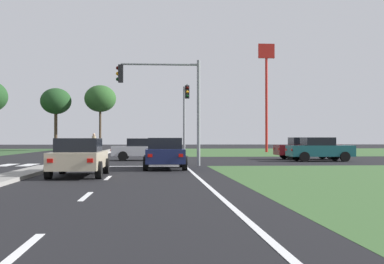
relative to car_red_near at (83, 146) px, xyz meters
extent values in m
plane|color=black|center=(2.24, -19.46, -0.77)|extent=(200.00, 200.00, 0.00)
cube|color=#385B2D|center=(27.74, 5.04, -0.76)|extent=(35.00, 35.00, 0.01)
cube|color=#ADA89E|center=(2.24, 5.54, -0.70)|extent=(1.20, 36.00, 0.14)
cube|color=silver|center=(5.74, -46.37, -0.76)|extent=(0.14, 2.00, 0.01)
cube|color=silver|center=(5.74, -40.37, -0.76)|extent=(0.14, 2.00, 0.01)
cube|color=silver|center=(5.74, -34.37, -0.76)|extent=(0.14, 2.00, 0.01)
cube|color=silver|center=(9.09, -37.46, -0.76)|extent=(0.14, 24.00, 0.01)
cube|color=silver|center=(6.04, -26.46, -0.76)|extent=(6.40, 0.50, 0.01)
cube|color=silver|center=(-0.71, -24.66, -0.76)|extent=(0.70, 2.80, 0.01)
cube|color=silver|center=(0.44, -24.66, -0.76)|extent=(0.70, 2.80, 0.01)
cube|color=silver|center=(1.59, -24.66, -0.76)|extent=(0.70, 2.80, 0.01)
cube|color=silver|center=(2.74, -24.66, -0.76)|extent=(0.70, 2.80, 0.01)
cube|color=silver|center=(3.89, -24.66, -0.76)|extent=(0.70, 2.80, 0.01)
cube|color=#A31919|center=(0.00, -0.04, -0.12)|extent=(1.88, 4.11, 0.66)
cube|color=black|center=(0.00, 0.11, 0.47)|extent=(1.65, 1.89, 0.52)
cube|color=red|center=(0.71, 2.04, -0.05)|extent=(0.20, 0.04, 0.14)
cube|color=red|center=(-0.71, 2.04, -0.05)|extent=(0.20, 0.04, 0.14)
cylinder|color=black|center=(0.94, -1.35, -0.45)|extent=(0.22, 0.64, 0.64)
cylinder|color=black|center=(-0.94, -1.35, -0.45)|extent=(0.22, 0.64, 0.64)
cylinder|color=black|center=(0.94, 1.28, -0.45)|extent=(0.22, 0.64, 0.64)
cylinder|color=black|center=(-0.94, 1.28, -0.45)|extent=(0.22, 0.64, 0.64)
cube|color=#161E47|center=(7.94, -28.81, -0.12)|extent=(1.79, 4.23, 0.66)
cube|color=black|center=(7.94, -28.96, 0.47)|extent=(1.57, 1.94, 0.52)
cube|color=red|center=(7.26, -30.95, -0.05)|extent=(0.20, 0.04, 0.14)
cube|color=red|center=(8.62, -30.95, -0.05)|extent=(0.20, 0.04, 0.14)
cylinder|color=black|center=(7.05, -27.46, -0.45)|extent=(0.22, 0.64, 0.64)
cylinder|color=black|center=(8.84, -27.46, -0.45)|extent=(0.22, 0.64, 0.64)
cylinder|color=black|center=(7.05, -30.16, -0.45)|extent=(0.22, 0.64, 0.64)
cylinder|color=black|center=(8.84, -30.16, -0.45)|extent=(0.22, 0.64, 0.64)
cube|color=#B7B7BC|center=(6.79, -19.05, -0.12)|extent=(4.39, 1.82, 0.65)
cube|color=black|center=(6.64, -19.05, 0.46)|extent=(2.02, 1.60, 0.52)
cube|color=red|center=(4.58, -18.36, -0.06)|extent=(0.04, 0.20, 0.14)
cube|color=red|center=(4.58, -19.75, -0.06)|extent=(0.04, 0.20, 0.14)
cylinder|color=black|center=(8.19, -18.14, -0.45)|extent=(0.64, 0.22, 0.64)
cylinder|color=black|center=(8.19, -19.97, -0.45)|extent=(0.64, 0.22, 0.64)
cylinder|color=black|center=(5.39, -18.14, -0.45)|extent=(0.64, 0.22, 0.64)
cylinder|color=black|center=(5.39, -19.97, -0.45)|extent=(0.64, 0.22, 0.64)
cube|color=maroon|center=(18.31, -18.10, -0.09)|extent=(4.47, 1.86, 0.72)
cube|color=black|center=(18.16, -18.10, 0.53)|extent=(2.06, 1.64, 0.52)
cube|color=red|center=(16.05, -17.39, -0.01)|extent=(0.04, 0.20, 0.14)
cube|color=red|center=(16.05, -18.81, -0.01)|extent=(0.04, 0.20, 0.14)
cylinder|color=black|center=(19.74, -17.17, -0.45)|extent=(0.64, 0.22, 0.64)
cylinder|color=black|center=(19.74, -19.03, -0.45)|extent=(0.64, 0.22, 0.64)
cylinder|color=black|center=(16.88, -17.17, -0.45)|extent=(0.64, 0.22, 0.64)
cylinder|color=black|center=(16.88, -19.03, -0.45)|extent=(0.64, 0.22, 0.64)
cube|color=#19565B|center=(18.23, -21.12, -0.09)|extent=(4.11, 1.84, 0.71)
cube|color=black|center=(18.08, -21.12, 0.52)|extent=(1.89, 1.62, 0.52)
cube|color=red|center=(16.15, -20.42, -0.02)|extent=(0.04, 0.20, 0.14)
cube|color=red|center=(16.15, -21.82, -0.02)|extent=(0.04, 0.20, 0.14)
cylinder|color=black|center=(19.54, -20.20, -0.45)|extent=(0.64, 0.22, 0.64)
cylinder|color=black|center=(19.54, -22.04, -0.45)|extent=(0.64, 0.22, 0.64)
cylinder|color=black|center=(16.91, -20.20, -0.45)|extent=(0.64, 0.22, 0.64)
cylinder|color=black|center=(16.91, -22.04, -0.45)|extent=(0.64, 0.22, 0.64)
cube|color=#BCAD8E|center=(4.55, -33.36, -0.13)|extent=(1.79, 4.33, 0.63)
cube|color=black|center=(4.55, -33.51, 0.45)|extent=(1.58, 1.99, 0.52)
cube|color=red|center=(3.86, -35.55, -0.07)|extent=(0.20, 0.04, 0.14)
cube|color=red|center=(5.23, -35.55, -0.07)|extent=(0.20, 0.04, 0.14)
cylinder|color=black|center=(3.65, -31.98, -0.45)|extent=(0.22, 0.64, 0.64)
cylinder|color=black|center=(5.44, -31.98, -0.45)|extent=(0.22, 0.64, 0.64)
cylinder|color=black|center=(3.65, -34.75, -0.45)|extent=(0.22, 0.64, 0.64)
cylinder|color=black|center=(5.44, -34.75, -0.45)|extent=(0.22, 0.64, 0.64)
cylinder|color=gray|center=(9.84, -12.86, 2.07)|extent=(0.18, 0.18, 5.67)
cylinder|color=gray|center=(9.84, -14.67, 4.65)|extent=(0.12, 3.63, 0.12)
cube|color=black|center=(9.84, -16.49, 4.13)|extent=(0.32, 0.26, 0.95)
sphere|color=#360503|center=(9.84, -16.65, 4.43)|extent=(0.20, 0.20, 0.20)
sphere|color=orange|center=(9.84, -16.65, 4.13)|extent=(0.20, 0.20, 0.20)
sphere|color=black|center=(9.84, -16.65, 3.83)|extent=(0.20, 0.20, 0.20)
cylinder|color=gray|center=(9.84, -26.06, 2.10)|extent=(0.18, 0.18, 5.73)
cylinder|color=gray|center=(7.74, -26.06, 4.72)|extent=(4.20, 0.12, 0.12)
cube|color=black|center=(5.64, -26.06, 4.19)|extent=(0.26, 0.32, 0.95)
sphere|color=#360503|center=(5.48, -26.06, 4.49)|extent=(0.20, 0.20, 0.20)
sphere|color=orange|center=(5.48, -26.06, 4.19)|extent=(0.20, 0.20, 0.20)
sphere|color=black|center=(5.48, -26.06, 3.89)|extent=(0.20, 0.20, 0.20)
cylinder|color=#232833|center=(2.27, -9.63, -0.24)|extent=(0.16, 0.16, 0.77)
cylinder|color=#9E8966|center=(2.27, -9.63, 0.55)|extent=(0.34, 0.34, 0.81)
sphere|color=tan|center=(2.27, -9.63, 1.07)|extent=(0.23, 0.23, 0.23)
cylinder|color=red|center=(19.88, 1.80, 4.46)|extent=(0.28, 0.28, 10.45)
cube|color=red|center=(19.88, 1.80, 10.49)|extent=(1.80, 0.30, 1.60)
torus|color=yellow|center=(19.48, 1.97, 10.49)|extent=(0.96, 0.16, 0.96)
torus|color=yellow|center=(20.27, 1.97, 10.49)|extent=(0.96, 0.16, 0.96)
cylinder|color=#423323|center=(-4.91, 10.87, 1.81)|extent=(0.40, 0.40, 5.16)
ellipsoid|color=#1E421E|center=(-4.91, 10.87, 5.45)|extent=(3.84, 3.84, 3.26)
cylinder|color=#423323|center=(0.59, 11.10, 1.98)|extent=(0.28, 0.28, 5.49)
ellipsoid|color=#285123|center=(0.59, 11.10, 5.82)|extent=(3.99, 3.99, 3.39)
camera|label=1|loc=(7.45, -53.12, 0.67)|focal=46.97mm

